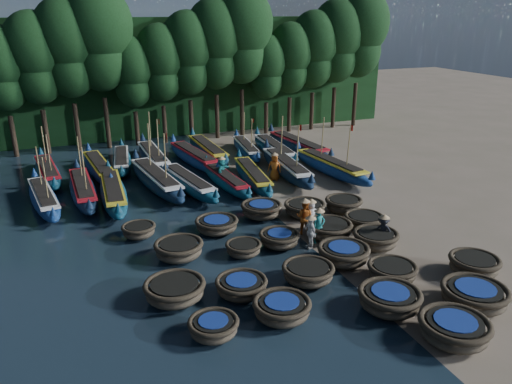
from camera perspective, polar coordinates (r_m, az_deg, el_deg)
name	(u,v)px	position (r m, az deg, el deg)	size (l,w,h in m)	color
ground	(291,229)	(25.60, 4.00, -4.26)	(120.00, 120.00, 0.00)	#7D6B5B
foliage_wall	(179,76)	(45.97, -8.84, 12.91)	(40.00, 3.00, 10.00)	black
coracle_3	(454,329)	(18.54, 21.71, -14.34)	(2.43, 2.43, 0.84)	brown
coracle_4	(474,295)	(20.76, 23.69, -10.75)	(2.69, 2.69, 0.83)	brown
coracle_5	(214,327)	(17.63, -4.88, -15.11)	(1.82, 1.82, 0.66)	brown
coracle_6	(282,308)	(18.42, 2.98, -13.15)	(2.54, 2.54, 0.76)	brown
coracle_7	(390,299)	(19.47, 15.02, -11.74)	(2.82, 2.82, 0.84)	brown
coracle_8	(392,271)	(21.52, 15.29, -8.72)	(2.07, 2.07, 0.73)	brown
coracle_9	(474,265)	(23.05, 23.65, -7.61)	(2.58, 2.58, 0.83)	brown
coracle_10	(175,290)	(19.67, -9.28, -11.01)	(2.63, 2.63, 0.81)	brown
coracle_11	(241,286)	(19.81, -1.68, -10.68)	(2.51, 2.51, 0.69)	brown
coracle_12	(308,273)	(20.75, 5.97, -9.15)	(2.60, 2.60, 0.76)	brown
coracle_13	(344,254)	(22.37, 9.97, -6.95)	(2.32, 2.32, 0.83)	brown
coracle_14	(376,239)	(24.08, 13.51, -5.21)	(2.54, 2.54, 0.82)	brown
coracle_15	(179,249)	(22.70, -8.82, -6.48)	(2.49, 2.49, 0.82)	brown
coracle_16	(243,248)	(22.77, -1.44, -6.45)	(1.86, 1.86, 0.63)	brown
coracle_17	(280,238)	(23.59, 2.71, -5.32)	(1.96, 1.96, 0.73)	brown
coracle_18	(329,229)	(24.73, 8.33, -4.18)	(2.68, 2.68, 0.80)	brown
coracle_19	(364,220)	(26.20, 12.22, -3.17)	(2.09, 2.09, 0.69)	brown
coracle_20	(139,230)	(25.16, -13.26, -4.28)	(1.75, 1.75, 0.67)	brown
coracle_21	(217,225)	(25.10, -4.52, -3.74)	(2.51, 2.51, 0.73)	brown
coracle_22	(261,209)	(26.78, 0.62, -2.00)	(2.63, 2.63, 0.81)	brown
coracle_23	(305,208)	(27.08, 5.59, -1.88)	(2.39, 2.39, 0.79)	brown
coracle_24	(344,204)	(27.85, 9.98, -1.40)	(2.30, 2.30, 0.83)	brown
long_boat_0	(44,198)	(30.68, -23.09, -0.65)	(2.38, 7.65, 3.28)	navy
long_boat_1	(83,190)	(31.19, -19.16, 0.26)	(1.68, 8.27, 3.51)	#0F243A
long_boat_2	(113,192)	(30.15, -16.00, -0.05)	(1.80, 8.37, 1.47)	#0D394E
long_boat_3	(156,179)	(31.71, -11.35, 1.44)	(2.74, 9.09, 3.89)	#0F243A
long_boat_4	(188,182)	(31.02, -7.76, 1.08)	(2.70, 7.93, 1.41)	#0D394E
long_boat_5	(226,180)	(31.40, -3.47, 1.37)	(1.79, 7.24, 1.28)	#0D394E
long_boat_6	(252,176)	(31.98, -0.40, 1.85)	(2.28, 7.97, 1.41)	#0D394E
long_boat_7	(286,167)	(33.65, 3.48, 2.87)	(2.27, 8.99, 3.83)	#0F243A
long_boat_8	(331,166)	(34.16, 8.56, 2.92)	(2.45, 8.70, 3.72)	navy
long_boat_9	(48,172)	(35.63, -22.70, 2.17)	(2.20, 7.81, 3.33)	#0D394E
long_boat_10	(99,168)	(35.19, -17.48, 2.64)	(2.21, 8.21, 1.45)	navy
long_boat_11	(122,161)	(36.72, -15.08, 3.49)	(2.19, 7.32, 1.30)	#0D394E
long_boat_12	(153,157)	(36.67, -11.64, 3.90)	(1.62, 8.62, 3.66)	#0F243A
long_boat_13	(194,157)	(36.34, -7.09, 4.00)	(2.71, 8.42, 1.50)	navy
long_boat_14	(208,150)	(38.03, -5.54, 4.80)	(1.70, 8.65, 1.52)	#0D394E
long_boat_15	(246,148)	(38.65, -1.12, 5.00)	(2.12, 7.24, 3.10)	navy
long_boat_16	(274,149)	(38.06, 2.12, 4.89)	(1.95, 8.62, 1.52)	#0D394E
long_boat_17	(298,146)	(39.07, 4.84, 5.28)	(2.50, 9.10, 1.61)	#0F243A
fisherman_0	(311,214)	(25.37, 6.29, -2.50)	(0.85, 0.65, 1.76)	silver
fisherman_1	(319,224)	(23.94, 7.20, -3.70)	(0.63, 0.52, 1.89)	#1A706F
fisherman_2	(305,216)	(24.82, 5.57, -2.78)	(1.09, 1.08, 1.98)	#C15919
fisherman_3	(383,230)	(24.23, 14.32, -4.26)	(1.00, 1.12, 1.71)	black
fisherman_4	(310,231)	(23.40, 6.22, -4.47)	(0.52, 0.93, 1.76)	silver
fisherman_5	(222,170)	(32.10, -3.91, 2.52)	(1.37, 1.54, 1.89)	#1A706F
fisherman_6	(274,166)	(32.59, 2.12, 2.94)	(1.04, 0.94, 1.99)	#C15919
tree_1	(2,68)	(41.30, -27.04, 12.55)	(4.09, 4.09, 9.65)	black
tree_2	(35,57)	(41.12, -23.94, 13.93)	(4.51, 4.51, 10.63)	black
tree_3	(67,47)	(41.07, -20.78, 15.28)	(4.92, 4.92, 11.60)	black
tree_4	(98,36)	(41.16, -17.58, 16.59)	(5.34, 5.34, 12.58)	black
tree_5	(132,72)	(41.63, -13.97, 13.20)	(3.68, 3.68, 8.68)	black
tree_6	(161,62)	(41.94, -10.85, 14.40)	(4.09, 4.09, 9.65)	black
tree_7	(188,52)	(42.38, -7.75, 15.54)	(4.51, 4.51, 10.63)	black
tree_8	(215,43)	(42.96, -4.69, 16.61)	(4.92, 4.92, 11.60)	black
tree_9	(241,34)	(43.66, -1.69, 17.61)	(5.34, 5.34, 12.58)	black
tree_10	(266,66)	(44.69, 1.20, 14.19)	(3.68, 3.68, 8.68)	black
tree_11	(291,57)	(45.56, 3.97, 15.12)	(4.09, 4.09, 9.65)	black
tree_12	(314,49)	(46.55, 6.65, 15.97)	(4.51, 4.51, 10.63)	black
tree_13	(337,40)	(47.63, 9.24, 16.76)	(4.92, 4.92, 11.60)	black
tree_14	(359,32)	(48.80, 11.72, 17.48)	(5.34, 5.34, 12.58)	black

